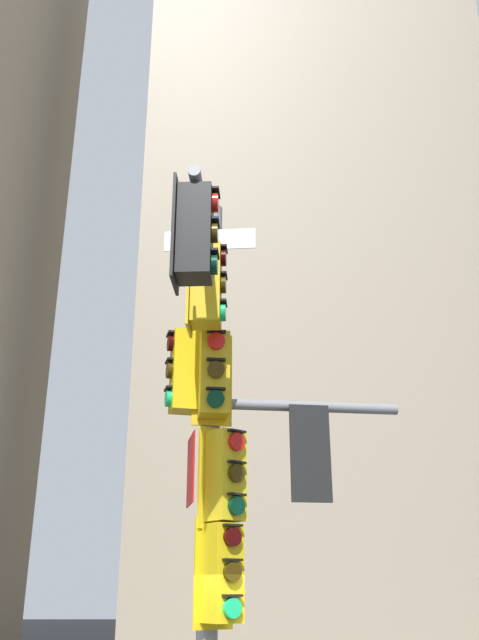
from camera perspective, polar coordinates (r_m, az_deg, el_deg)
building_mid_block at (r=33.78m, az=5.59°, el=5.09°), size 14.22×14.22×34.92m
signal_pole_assembly at (r=7.95m, az=-1.61°, el=-8.35°), size 2.94×2.66×7.16m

